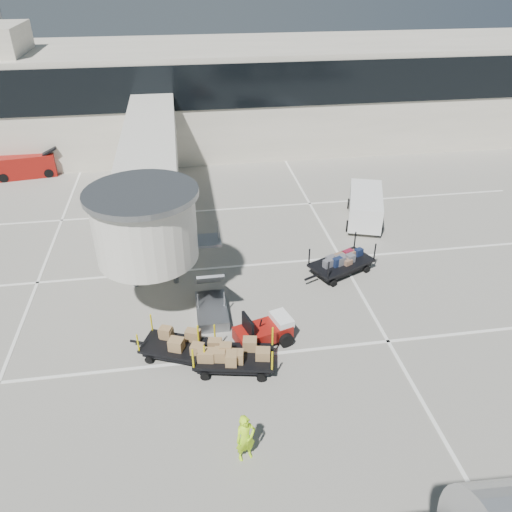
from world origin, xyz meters
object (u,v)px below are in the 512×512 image
object	(u,v)px
suitcase_cart	(342,263)
box_cart_far	(178,346)
box_cart_near	(233,356)
belt_loader	(26,165)
ground_worker	(245,438)
baggage_tug	(264,331)
minivan	(365,204)

from	to	relation	value
suitcase_cart	box_cart_far	size ratio (longest dim) A/B	1.12
box_cart_near	belt_loader	world-z (taller)	belt_loader
ground_worker	box_cart_far	bearing A→B (deg)	94.98
box_cart_near	belt_loader	distance (m)	26.01
box_cart_near	box_cart_far	xyz separation A→B (m)	(-2.19, 1.03, -0.08)
baggage_tug	ground_worker	xyz separation A→B (m)	(-1.56, -5.59, 0.37)
baggage_tug	suitcase_cart	xyz separation A→B (m)	(4.92, 4.77, 0.01)
ground_worker	minivan	distance (m)	18.73
baggage_tug	suitcase_cart	world-z (taller)	suitcase_cart
suitcase_cart	box_cart_far	distance (m)	9.98
suitcase_cart	minivan	world-z (taller)	minivan
baggage_tug	minivan	xyz separation A→B (m)	(8.11, 10.45, 0.50)
suitcase_cart	ground_worker	size ratio (longest dim) A/B	2.15
box_cart_near	belt_loader	size ratio (longest dim) A/B	0.84
baggage_tug	minivan	distance (m)	13.24
baggage_tug	box_cart_near	size ratio (longest dim) A/B	0.66
box_cart_near	box_cart_far	bearing A→B (deg)	165.73
suitcase_cart	box_cart_near	size ratio (longest dim) A/B	1.02
belt_loader	ground_worker	bearing A→B (deg)	-72.60
suitcase_cart	ground_worker	bearing A→B (deg)	-147.01
minivan	belt_loader	distance (m)	24.98
box_cart_far	ground_worker	xyz separation A→B (m)	(2.10, -5.27, 0.41)
baggage_tug	belt_loader	distance (m)	25.65
box_cart_far	box_cart_near	bearing A→B (deg)	-2.66
belt_loader	minivan	bearing A→B (deg)	-33.76
suitcase_cart	minivan	distance (m)	6.54
baggage_tug	minivan	size ratio (longest dim) A/B	0.52
suitcase_cart	baggage_tug	bearing A→B (deg)	-160.88
baggage_tug	box_cart_far	xyz separation A→B (m)	(-3.66, -0.32, -0.04)
suitcase_cart	ground_worker	xyz separation A→B (m)	(-6.48, -10.36, 0.36)
minivan	belt_loader	bearing A→B (deg)	173.63
box_cart_near	ground_worker	distance (m)	4.25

